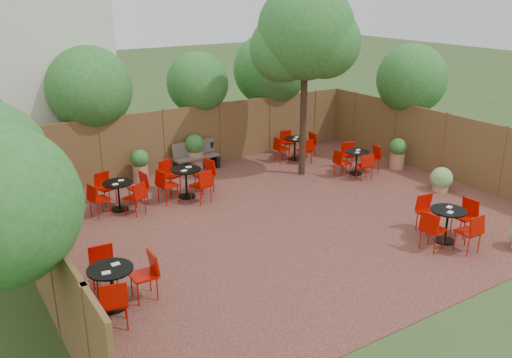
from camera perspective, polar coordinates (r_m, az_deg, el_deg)
ground at (r=13.81m, az=2.85°, el=-4.13°), size 80.00×80.00×0.00m
courtyard_paving at (r=13.80m, az=2.85°, el=-4.09°), size 12.00×10.00×0.02m
fence_back at (r=17.55m, az=-6.60°, el=4.48°), size 12.00×0.08×2.00m
fence_left at (r=11.31m, az=-22.84°, el=-5.81°), size 0.08×10.00×2.00m
fence_right at (r=17.46m, az=19.22°, el=3.42°), size 0.08×10.00×2.00m
neighbour_building at (r=18.54m, az=-24.26°, el=13.18°), size 5.00×4.00×8.00m
overhang_foliage at (r=14.90m, az=-7.69°, el=8.44°), size 15.63×10.79×2.63m
courtyard_tree at (r=16.08m, az=5.29°, el=14.74°), size 2.92×2.84×5.77m
park_bench_left at (r=17.29m, az=-6.51°, el=2.46°), size 1.47×0.52×0.90m
park_bench_right at (r=17.31m, az=-6.40°, el=2.52°), size 1.49×0.51×0.92m
bistro_tables at (r=14.05m, az=-0.26°, el=-1.55°), size 10.52×8.54×0.95m
planters at (r=16.42m, az=-7.21°, el=1.94°), size 10.74×4.08×1.14m
low_shrubs at (r=15.08m, az=23.65°, el=-2.39°), size 2.30×4.04×0.69m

